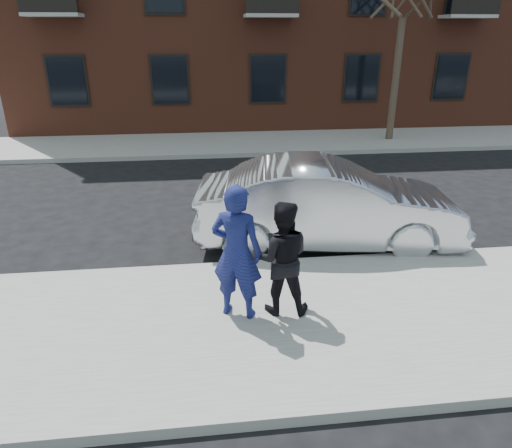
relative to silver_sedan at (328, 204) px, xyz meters
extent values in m
plane|color=black|center=(0.21, -2.46, -0.83)|extent=(100.00, 100.00, 0.00)
cube|color=gray|center=(0.21, -2.71, -0.75)|extent=(50.00, 3.50, 0.15)
cube|color=#999691|center=(0.21, -0.91, -0.75)|extent=(50.00, 0.10, 0.15)
cube|color=gray|center=(0.21, 8.79, -0.75)|extent=(50.00, 3.50, 0.15)
cube|color=#999691|center=(0.21, 6.99, -0.75)|extent=(50.00, 0.10, 0.15)
cube|color=black|center=(-7.29, 10.48, 1.37)|extent=(1.30, 0.06, 1.70)
cube|color=black|center=(4.11, 10.48, 1.37)|extent=(1.30, 0.06, 1.70)
cylinder|color=#382C21|center=(4.71, 8.54, 1.42)|extent=(0.26, 0.26, 4.20)
imported|color=#B7BABF|center=(0.00, 0.00, 0.00)|extent=(5.22, 2.38, 1.66)
imported|color=navy|center=(-1.95, -2.47, 0.29)|extent=(0.83, 0.69, 1.94)
cube|color=black|center=(-1.91, -2.25, 0.60)|extent=(0.11, 0.14, 0.08)
imported|color=black|center=(-1.32, -2.45, 0.16)|extent=(0.89, 0.74, 1.67)
cube|color=black|center=(-1.45, -2.25, 0.40)|extent=(0.07, 0.14, 0.06)
camera|label=1|loc=(-2.34, -8.02, 3.05)|focal=32.00mm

